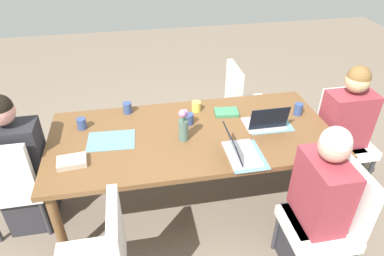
% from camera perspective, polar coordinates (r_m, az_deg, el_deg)
% --- Properties ---
extents(ground_plane, '(10.00, 10.00, 0.00)m').
position_cam_1_polar(ground_plane, '(3.21, 0.00, -11.84)').
color(ground_plane, '#756656').
extents(dining_table, '(2.24, 1.03, 0.74)m').
position_cam_1_polar(dining_table, '(2.77, 0.00, -2.03)').
color(dining_table, brown).
rests_on(dining_table, ground_plane).
extents(chair_head_right_left_near, '(0.44, 0.44, 0.90)m').
position_cam_1_polar(chair_head_right_left_near, '(3.45, 23.68, -0.73)').
color(chair_head_right_left_near, silver).
rests_on(chair_head_right_left_near, ground_plane).
extents(person_head_right_left_near, '(0.40, 0.36, 1.19)m').
position_cam_1_polar(person_head_right_left_near, '(3.36, 23.56, -1.17)').
color(person_head_right_left_near, '#2D2D33').
rests_on(person_head_right_left_near, ground_plane).
extents(chair_near_left_mid, '(0.44, 0.44, 0.90)m').
position_cam_1_polar(chair_near_left_mid, '(2.58, 21.92, -13.62)').
color(chair_near_left_mid, silver).
rests_on(chair_near_left_mid, ground_plane).
extents(person_near_left_mid, '(0.36, 0.40, 1.19)m').
position_cam_1_polar(person_near_left_mid, '(2.56, 19.92, -12.63)').
color(person_near_left_mid, '#2D2D33').
rests_on(person_near_left_mid, ground_plane).
extents(chair_head_left_left_far, '(0.44, 0.44, 0.90)m').
position_cam_1_polar(chair_head_left_left_far, '(2.98, -27.64, -7.88)').
color(chair_head_left_left_far, silver).
rests_on(chair_head_left_left_far, ground_plane).
extents(person_head_left_left_far, '(0.40, 0.36, 1.19)m').
position_cam_1_polar(person_head_left_left_far, '(3.00, -26.38, -6.48)').
color(person_head_left_left_far, '#2D2D33').
rests_on(person_head_left_left_far, ground_plane).
extents(chair_far_right_mid, '(0.44, 0.44, 0.90)m').
position_cam_1_polar(chair_far_right_mid, '(3.71, 8.48, 4.43)').
color(chair_far_right_mid, silver).
rests_on(chair_far_right_mid, ground_plane).
extents(flower_vase, '(0.08, 0.09, 0.28)m').
position_cam_1_polar(flower_vase, '(2.58, -1.42, 0.58)').
color(flower_vase, '#4C6B60').
rests_on(flower_vase, dining_table).
extents(placemat_head_right_left_near, '(0.37, 0.27, 0.00)m').
position_cam_1_polar(placemat_head_right_left_near, '(2.90, 12.54, 0.62)').
color(placemat_head_right_left_near, slate).
rests_on(placemat_head_right_left_near, dining_table).
extents(placemat_near_left_mid, '(0.26, 0.36, 0.00)m').
position_cam_1_polar(placemat_near_left_mid, '(2.52, 8.81, -4.57)').
color(placemat_near_left_mid, slate).
rests_on(placemat_near_left_mid, dining_table).
extents(placemat_head_left_left_far, '(0.37, 0.28, 0.00)m').
position_cam_1_polar(placemat_head_left_left_far, '(2.72, -13.26, -2.02)').
color(placemat_head_left_left_far, slate).
rests_on(placemat_head_left_left_far, dining_table).
extents(laptop_near_left_mid, '(0.22, 0.32, 0.20)m').
position_cam_1_polar(laptop_near_left_mid, '(2.50, 7.81, -3.76)').
color(laptop_near_left_mid, silver).
rests_on(laptop_near_left_mid, dining_table).
extents(laptop_head_right_left_near, '(0.32, 0.22, 0.21)m').
position_cam_1_polar(laptop_head_right_left_near, '(2.84, 12.05, 0.94)').
color(laptop_head_right_left_near, silver).
rests_on(laptop_head_right_left_near, dining_table).
extents(coffee_mug_near_left, '(0.08, 0.08, 0.09)m').
position_cam_1_polar(coffee_mug_near_left, '(2.82, -0.50, 1.53)').
color(coffee_mug_near_left, '#33477A').
rests_on(coffee_mug_near_left, dining_table).
extents(coffee_mug_near_right, '(0.07, 0.07, 0.10)m').
position_cam_1_polar(coffee_mug_near_right, '(3.08, 17.21, 3.00)').
color(coffee_mug_near_right, '#33477A').
rests_on(coffee_mug_near_right, dining_table).
extents(coffee_mug_centre_left, '(0.07, 0.07, 0.10)m').
position_cam_1_polar(coffee_mug_centre_left, '(3.02, -10.65, 3.30)').
color(coffee_mug_centre_left, '#33477A').
rests_on(coffee_mug_centre_left, dining_table).
extents(coffee_mug_centre_right, '(0.07, 0.07, 0.09)m').
position_cam_1_polar(coffee_mug_centre_right, '(2.90, -17.82, 0.70)').
color(coffee_mug_centre_right, '#33477A').
rests_on(coffee_mug_centre_right, dining_table).
extents(coffee_mug_far_left, '(0.08, 0.08, 0.09)m').
position_cam_1_polar(coffee_mug_far_left, '(3.00, 0.72, 3.59)').
color(coffee_mug_far_left, '#DBC64C').
rests_on(coffee_mug_far_left, dining_table).
extents(book_red_cover, '(0.21, 0.16, 0.03)m').
position_cam_1_polar(book_red_cover, '(2.99, 5.71, 2.61)').
color(book_red_cover, '#3D7F56').
rests_on(book_red_cover, dining_table).
extents(book_blue_cover, '(0.21, 0.16, 0.04)m').
position_cam_1_polar(book_blue_cover, '(2.56, -19.30, -5.29)').
color(book_blue_cover, '#B2A38E').
rests_on(book_blue_cover, dining_table).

